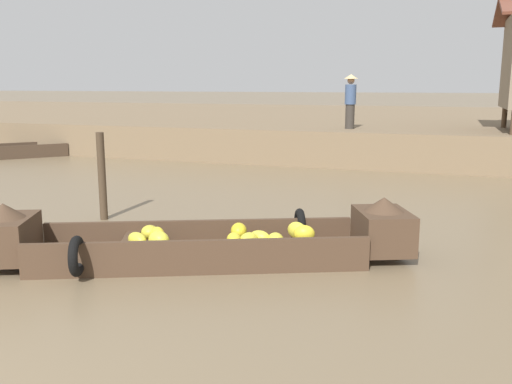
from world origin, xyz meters
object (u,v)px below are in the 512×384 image
(vendor_person, at_px, (350,99))
(cargo_boat_upstream, at_px, (11,149))
(banana_boat, at_px, (200,241))
(mooring_post, at_px, (102,176))

(vendor_person, bearing_deg, cargo_boat_upstream, -167.93)
(banana_boat, relative_size, vendor_person, 3.49)
(banana_boat, relative_size, cargo_boat_upstream, 1.37)
(cargo_boat_upstream, distance_m, mooring_post, 10.25)
(cargo_boat_upstream, relative_size, mooring_post, 2.65)
(banana_boat, xyz_separation_m, cargo_boat_upstream, (-10.69, 8.12, -0.00))
(vendor_person, relative_size, mooring_post, 1.04)
(mooring_post, bearing_deg, vendor_person, 70.97)
(banana_boat, xyz_separation_m, vendor_person, (0.31, 10.47, 1.70))
(banana_boat, relative_size, mooring_post, 3.63)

